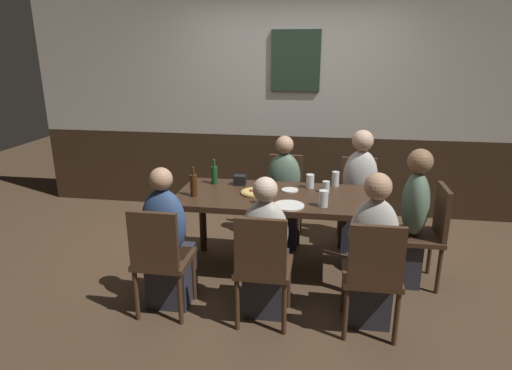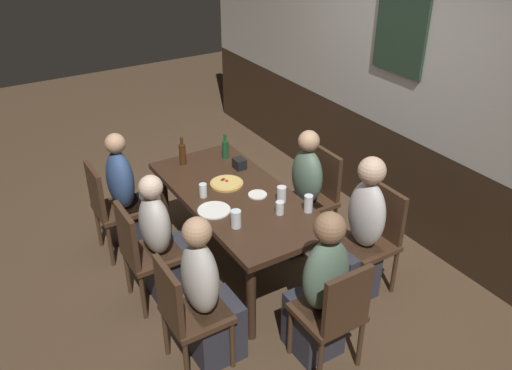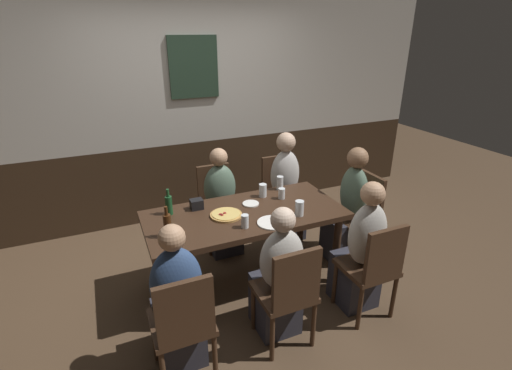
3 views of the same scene
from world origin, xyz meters
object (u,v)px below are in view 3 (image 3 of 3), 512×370
Objects in this scene: pint_glass_pale at (245,222)px; person_mid_near at (278,282)px; chair_mid_far at (217,201)px; person_head_east at (348,213)px; beer_glass_half at (299,209)px; person_right_far at (286,193)px; plate_white_large at (272,223)px; chair_right_near at (374,266)px; dining_table at (245,221)px; plate_white_small at (251,204)px; person_right_near at (361,256)px; chair_right_far at (280,190)px; person_left_near at (178,308)px; chair_head_east at (361,211)px; tumbler_short at (263,191)px; beer_glass_tall at (280,184)px; chair_left_near at (183,322)px; person_mid_far at (222,209)px; beer_bottle_brown at (167,225)px; condiment_caddy at (197,204)px; pizza at (226,215)px; chair_mid_near at (288,291)px; tumbler_water at (282,194)px.

person_mid_near is at bearing -76.22° from pint_glass_pale.
chair_mid_far is 1.39m from person_head_east.
chair_mid_far is 1.17m from beer_glass_half.
person_right_far is 4.76× the size of plate_white_large.
person_head_east reaches higher than pint_glass_pale.
dining_table is at bearing 132.97° from chair_right_near.
plate_white_small is at bearing 50.67° from dining_table.
dining_table is at bearing 139.23° from person_right_near.
person_left_near is (-1.53, -1.48, -0.02)m from chair_right_far.
chair_head_east is 6.91× the size of tumbler_short.
tumbler_short is at bearing -158.42° from beer_glass_tall.
dining_table is 1.44× the size of person_right_far.
plate_white_large is (0.90, 0.55, 0.25)m from chair_left_near.
person_mid_far is 1.13m from beer_bottle_brown.
chair_head_east is 0.75× the size of person_right_near.
condiment_caddy is at bearing 134.32° from plate_white_large.
chair_head_east is at bearing 27.07° from person_mid_near.
chair_right_far is 3.47× the size of plate_white_large.
pizza is at bearing -154.32° from beer_glass_tall.
beer_glass_half is (-0.36, -1.05, 0.30)m from chair_right_far.
chair_right_near is 0.76m from chair_mid_near.
chair_right_far is 3.38× the size of beer_bottle_brown.
chair_left_near is at bearing -132.48° from plate_white_small.
chair_head_east reaches higher than beer_glass_tall.
dining_table is at bearing -139.16° from person_right_far.
tumbler_water is at bearing 113.03° from person_right_near.
condiment_caddy reaches higher than plate_white_large.
chair_right_far is 5.82× the size of plate_white_small.
tumbler_water is at bearing 54.06° from plate_white_large.
condiment_caddy is (0.40, 1.06, 0.29)m from chair_left_near.
person_right_near is 11.36× the size of tumbler_water.
chair_left_near is 0.76m from chair_mid_near.
person_mid_near reaches higher than tumbler_water.
person_head_east is 1.04× the size of person_left_near.
tumbler_short is 0.54m from plate_white_large.
tumbler_water is at bearing 35.65° from pint_glass_pale.
person_left_near is at bearing -160.15° from beer_glass_half.
pizza is at bearing 101.91° from chair_mid_near.
beer_glass_half is (-0.36, 0.59, 0.30)m from chair_right_near.
chair_mid_near is 0.80× the size of person_mid_near.
person_right_near reaches higher than tumbler_short.
person_right_near reaches higher than beer_glass_tall.
chair_left_near is 6.38× the size of beer_glass_tall.
pint_glass_pale is (-0.87, 0.41, 0.30)m from person_right_near.
plate_white_small is at bearing 83.48° from chair_mid_near.
plate_white_small is at bearing -141.16° from person_right_far.
tumbler_water is (-0.70, 0.13, 0.28)m from person_head_east.
dining_table is 1.97× the size of chair_right_far.
beer_bottle_brown is at bearing -151.16° from person_right_far.
pizza is at bearing 137.88° from plate_white_large.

